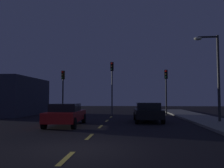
{
  "coord_description": "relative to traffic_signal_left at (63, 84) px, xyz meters",
  "views": [
    {
      "loc": [
        1.81,
        -7.87,
        1.67
      ],
      "look_at": [
        0.02,
        14.93,
        3.08
      ],
      "focal_mm": 38.25,
      "sensor_mm": 36.0,
      "label": 1
    }
  ],
  "objects": [
    {
      "name": "storefront_left",
      "position": [
        -5.73,
        -0.38,
        -1.32
      ],
      "size": [
        5.87,
        8.51,
        3.8
      ],
      "primitive_type": "cube",
      "color": "#333847",
      "rests_on": "ground_plane"
    },
    {
      "name": "car_stopped_ahead",
      "position": [
        8.24,
        -6.76,
        -2.51
      ],
      "size": [
        2.02,
        4.09,
        1.39
      ],
      "color": "black",
      "rests_on": "ground_plane"
    },
    {
      "name": "traffic_signal_left",
      "position": [
        0.0,
        0.0,
        0.0
      ],
      "size": [
        0.32,
        0.38,
        4.58
      ],
      "color": "#2D2D30",
      "rests_on": "ground_plane"
    },
    {
      "name": "street_lamp_right",
      "position": [
        12.72,
        -7.47,
        0.47
      ],
      "size": [
        1.69,
        0.36,
        6.04
      ],
      "color": "#2D2D30",
      "rests_on": "ground_plane"
    },
    {
      "name": "lane_stripe_third",
      "position": [
        5.2,
        -9.92,
        -3.22
      ],
      "size": [
        0.16,
        1.6,
        0.01
      ],
      "primitive_type": "cube",
      "color": "#EACC4C",
      "rests_on": "ground_plane"
    },
    {
      "name": "ground_plane",
      "position": [
        5.2,
        -9.32,
        -3.23
      ],
      "size": [
        80.0,
        80.0,
        0.0
      ],
      "primitive_type": "plane",
      "color": "black"
    },
    {
      "name": "traffic_signal_center",
      "position": [
        5.11,
        0.0,
        0.54
      ],
      "size": [
        0.32,
        0.38,
        5.42
      ],
      "color": "#4C4C51",
      "rests_on": "ground_plane"
    },
    {
      "name": "lane_stripe_fourth",
      "position": [
        5.2,
        -6.12,
        -3.22
      ],
      "size": [
        0.16,
        1.6,
        0.01
      ],
      "primitive_type": "cube",
      "color": "#EACC4C",
      "rests_on": "ground_plane"
    },
    {
      "name": "lane_stripe_nearest",
      "position": [
        5.2,
        -17.52,
        -3.22
      ],
      "size": [
        0.16,
        1.6,
        0.01
      ],
      "primitive_type": "cube",
      "color": "#EACC4C",
      "rests_on": "ground_plane"
    },
    {
      "name": "lane_stripe_fifth",
      "position": [
        5.2,
        -2.32,
        -3.22
      ],
      "size": [
        0.16,
        1.6,
        0.01
      ],
      "primitive_type": "cube",
      "color": "#EACC4C",
      "rests_on": "ground_plane"
    },
    {
      "name": "lane_stripe_second",
      "position": [
        5.2,
        -13.72,
        -3.22
      ],
      "size": [
        0.16,
        1.6,
        0.01
      ],
      "primitive_type": "cube",
      "color": "#EACC4C",
      "rests_on": "ground_plane"
    },
    {
      "name": "traffic_signal_right",
      "position": [
        10.56,
        -0.0,
        -0.0
      ],
      "size": [
        0.32,
        0.38,
        4.58
      ],
      "color": "black",
      "rests_on": "ground_plane"
    },
    {
      "name": "car_adjacent_lane",
      "position": [
        3.02,
        -9.65,
        -2.51
      ],
      "size": [
        2.04,
        4.63,
        1.37
      ],
      "color": "#B21919",
      "rests_on": "ground_plane"
    }
  ]
}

